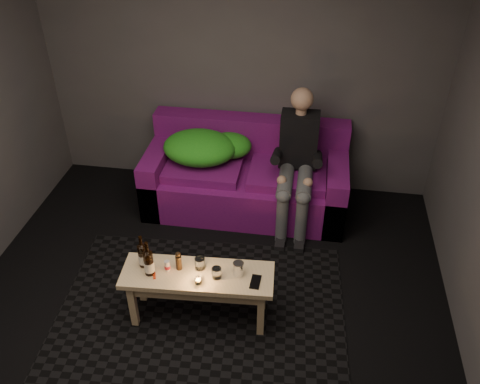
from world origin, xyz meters
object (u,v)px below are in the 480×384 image
Objects in this scene: sofa at (247,178)px; beer_bottle_a at (143,255)px; steel_cup at (238,269)px; beer_bottle_b at (149,262)px; person at (297,159)px; coffee_table at (198,281)px.

sofa reaches higher than beer_bottle_a.
beer_bottle_a is at bearing -178.72° from steel_cup.
beer_bottle_a is at bearing 133.00° from beer_bottle_b.
person reaches higher than beer_bottle_a.
person is at bearing -17.90° from sofa.
beer_bottle_a reaches higher than steel_cup.
sofa is 6.53× the size of beer_bottle_b.
steel_cup is at bearing 1.28° from beer_bottle_a.
beer_bottle_a is (-0.43, 0.02, 0.19)m from coffee_table.
coffee_table is (-0.15, -1.58, 0.08)m from sofa.
person is at bearing 55.57° from beer_bottle_b.
beer_bottle_a is (-1.08, -1.39, -0.11)m from person.
sofa is 1.73m from beer_bottle_b.
coffee_table is 3.86× the size of beer_bottle_b.
beer_bottle_b reaches higher than steel_cup.
beer_bottle_a is (-0.58, -1.55, 0.27)m from sofa.
sofa is at bearing 95.94° from steel_cup.
person is 1.76m from beer_bottle_a.
person is 4.36× the size of beer_bottle_b.
beer_bottle_a is 2.55× the size of steel_cup.
sofa reaches higher than coffee_table.
beer_bottle_b is (0.07, -0.08, 0.01)m from beer_bottle_a.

